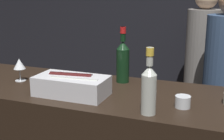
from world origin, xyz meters
name	(u,v)px	position (x,y,z in m)	size (l,w,h in m)	color
wall_back_chalkboard	(173,13)	(0.00, 2.25, 1.40)	(6.40, 0.06, 2.80)	black
ice_bin_with_bottles	(72,85)	(-0.17, 0.20, 1.14)	(0.40, 0.21, 0.12)	silver
wine_glass	(19,65)	(-0.62, 0.32, 1.19)	(0.08, 0.08, 0.15)	silver
candle_votive	(183,102)	(0.44, 0.23, 1.11)	(0.08, 0.08, 0.06)	silver
red_wine_bottle_burgundy	(123,60)	(0.01, 0.54, 1.22)	(0.08, 0.08, 0.35)	black
rose_wine_bottle	(149,87)	(0.29, 0.09, 1.21)	(0.07, 0.07, 0.32)	#B2B7AD
person_blond_tee	(202,64)	(0.39, 1.79, 0.95)	(0.33, 0.33, 1.69)	black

